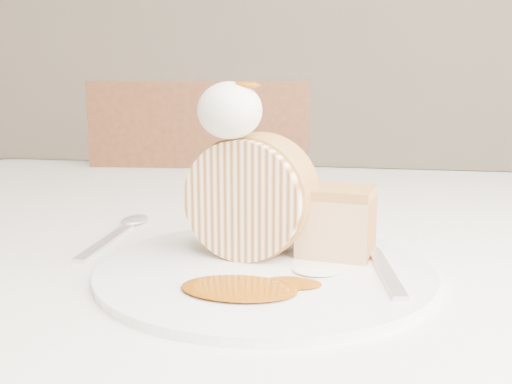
# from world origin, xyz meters

# --- Properties ---
(table) EXTENTS (1.40, 0.90, 0.75)m
(table) POSITION_xyz_m (0.00, 0.20, 0.66)
(table) COLOR silver
(table) RESTS_ON ground
(chair_far) EXTENTS (0.48, 0.48, 0.92)m
(chair_far) POSITION_xyz_m (-0.25, 0.70, 0.52)
(chair_far) COLOR brown
(chair_far) RESTS_ON ground
(plate) EXTENTS (0.33, 0.33, 0.01)m
(plate) POSITION_xyz_m (0.01, -0.02, 0.75)
(plate) COLOR white
(plate) RESTS_ON table
(roulade_slice) EXTENTS (0.12, 0.08, 0.11)m
(roulade_slice) POSITION_xyz_m (-0.01, 0.01, 0.81)
(roulade_slice) COLOR #FFE0B1
(roulade_slice) RESTS_ON plate
(cake_chunk) EXTENTS (0.07, 0.07, 0.05)m
(cake_chunk) POSITION_xyz_m (0.06, 0.03, 0.78)
(cake_chunk) COLOR #B37F43
(cake_chunk) RESTS_ON plate
(whipped_cream) EXTENTS (0.06, 0.06, 0.05)m
(whipped_cream) POSITION_xyz_m (-0.03, -0.01, 0.89)
(whipped_cream) COLOR white
(whipped_cream) RESTS_ON roulade_slice
(caramel_drizzle) EXTENTS (0.03, 0.02, 0.01)m
(caramel_drizzle) POSITION_xyz_m (-0.01, -0.01, 0.92)
(caramel_drizzle) COLOR #8A4205
(caramel_drizzle) RESTS_ON whipped_cream
(caramel_pool) EXTENTS (0.10, 0.07, 0.00)m
(caramel_pool) POSITION_xyz_m (-0.00, -0.08, 0.76)
(caramel_pool) COLOR #8A4205
(caramel_pool) RESTS_ON plate
(fork) EXTENTS (0.05, 0.17, 0.00)m
(fork) POSITION_xyz_m (0.11, -0.02, 0.76)
(fork) COLOR silver
(fork) RESTS_ON plate
(spoon) EXTENTS (0.04, 0.17, 0.00)m
(spoon) POSITION_xyz_m (-0.17, 0.04, 0.75)
(spoon) COLOR silver
(spoon) RESTS_ON table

